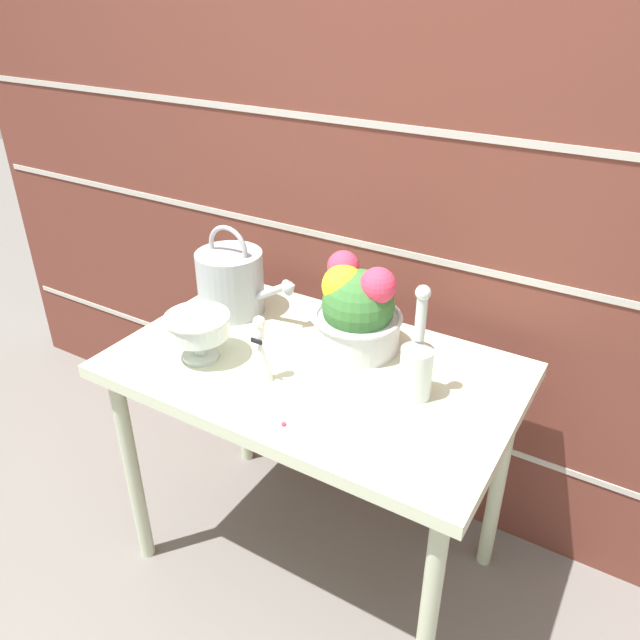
# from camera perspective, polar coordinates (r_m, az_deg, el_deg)

# --- Properties ---
(ground_plane) EXTENTS (12.00, 12.00, 0.00)m
(ground_plane) POSITION_cam_1_polar(r_m,az_deg,el_deg) (2.15, -0.48, -20.77)
(ground_plane) COLOR slate
(brick_wall) EXTENTS (3.60, 0.08, 2.20)m
(brick_wall) POSITION_cam_1_polar(r_m,az_deg,el_deg) (1.87, 6.88, 11.94)
(brick_wall) COLOR brown
(brick_wall) RESTS_ON ground_plane
(patio_table) EXTENTS (1.06, 0.66, 0.74)m
(patio_table) POSITION_cam_1_polar(r_m,az_deg,el_deg) (1.70, -0.57, -6.46)
(patio_table) COLOR beige
(patio_table) RESTS_ON ground_plane
(watering_can) EXTENTS (0.34, 0.20, 0.28)m
(watering_can) POSITION_cam_1_polar(r_m,az_deg,el_deg) (1.89, -8.11, 3.52)
(watering_can) COLOR #9EA3A8
(watering_can) RESTS_ON patio_table
(crystal_pedestal_bowl) EXTENTS (0.18, 0.18, 0.13)m
(crystal_pedestal_bowl) POSITION_cam_1_polar(r_m,az_deg,el_deg) (1.67, -11.11, -0.67)
(crystal_pedestal_bowl) COLOR silver
(crystal_pedestal_bowl) RESTS_ON patio_table
(flower_planter) EXTENTS (0.24, 0.24, 0.26)m
(flower_planter) POSITION_cam_1_polar(r_m,az_deg,el_deg) (1.68, 3.39, 0.94)
(flower_planter) COLOR #BCBCC1
(flower_planter) RESTS_ON patio_table
(glass_decanter) EXTENTS (0.08, 0.08, 0.30)m
(glass_decanter) POSITION_cam_1_polar(r_m,az_deg,el_deg) (1.51, 8.85, -3.82)
(glass_decanter) COLOR silver
(glass_decanter) RESTS_ON patio_table
(figurine_vase) EXTENTS (0.06, 0.06, 0.18)m
(figurine_vase) POSITION_cam_1_polar(r_m,az_deg,el_deg) (1.56, -5.43, -3.17)
(figurine_vase) COLOR white
(figurine_vase) RESTS_ON patio_table
(fallen_petal) EXTENTS (0.01, 0.01, 0.01)m
(fallen_petal) POSITION_cam_1_polar(r_m,az_deg,el_deg) (1.45, -3.34, -9.47)
(fallen_petal) COLOR #E03856
(fallen_petal) RESTS_ON patio_table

